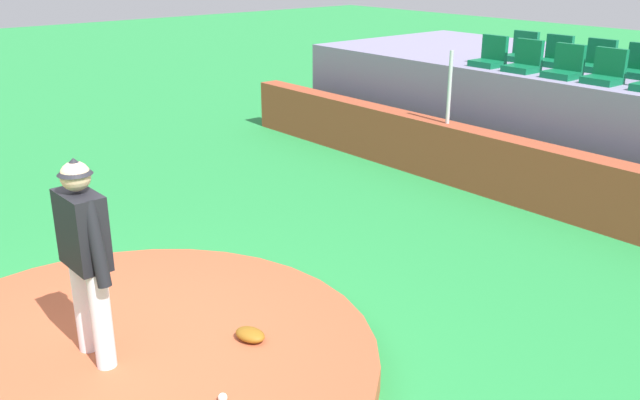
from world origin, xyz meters
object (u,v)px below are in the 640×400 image
stadium_chair_8 (555,56)px  stadium_chair_0 (490,57)px  pitcher (84,247)px  stadium_chair_2 (565,67)px  fielding_glove (250,335)px  stadium_chair_3 (606,72)px  baseball (223,398)px  stadium_chair_7 (522,52)px  stadium_chair_10 (639,67)px  stadium_chair_9 (597,61)px  stadium_chair_1 (525,62)px

stadium_chair_8 → stadium_chair_0: bearing=53.3°
pitcher → stadium_chair_2: 7.90m
fielding_glove → pitcher: bearing=47.5°
pitcher → stadium_chair_3: (0.07, 7.89, 0.56)m
stadium_chair_2 → baseball: bearing=103.7°
stadium_chair_2 → stadium_chair_7: size_ratio=1.00×
pitcher → fielding_glove: pitcher is taller
stadium_chair_10 → stadium_chair_2: bearing=53.2°
baseball → stadium_chair_8: (-2.55, 8.28, 1.56)m
stadium_chair_2 → stadium_chair_8: size_ratio=1.00×
stadium_chair_3 → stadium_chair_2: bearing=2.5°
fielding_glove → stadium_chair_9: bearing=-95.6°
stadium_chair_7 → stadium_chair_10: (2.13, -0.02, 0.00)m
fielding_glove → stadium_chair_10: size_ratio=0.60×
stadium_chair_0 → stadium_chair_8: bearing=-126.7°
fielding_glove → stadium_chair_3: stadium_chair_3 is taller
stadium_chair_2 → stadium_chair_9: bearing=-89.8°
stadium_chair_0 → stadium_chair_2: (1.41, -0.02, 0.00)m
baseball → stadium_chair_9: stadium_chair_9 is taller
baseball → stadium_chair_0: stadium_chair_0 is taller
fielding_glove → baseball: bearing=117.4°
stadium_chair_0 → stadium_chair_3: (2.05, 0.01, 0.00)m
baseball → stadium_chair_0: (-3.21, 7.39, 1.56)m
pitcher → stadium_chair_9: stadium_chair_9 is taller
fielding_glove → stadium_chair_10: (-0.50, 7.63, 1.55)m
fielding_glove → stadium_chair_2: (-1.20, 6.70, 1.55)m
pitcher → stadium_chair_1: (-1.30, 7.85, 0.56)m
pitcher → stadium_chair_7: (-2.01, 8.81, 0.56)m
pitcher → stadium_chair_10: bearing=87.9°
baseball → stadium_chair_8: stadium_chair_8 is taller
pitcher → stadium_chair_1: bearing=98.0°
stadium_chair_2 → stadium_chair_8: (-0.75, 0.91, 0.00)m
baseball → stadium_chair_0: 8.21m
stadium_chair_8 → stadium_chair_10: bearing=-179.1°
fielding_glove → stadium_chair_1: (-1.92, 6.69, 1.55)m
pitcher → fielding_glove: 1.64m
stadium_chair_0 → stadium_chair_2: same height
fielding_glove → stadium_chair_9: size_ratio=0.60×
stadium_chair_1 → stadium_chair_8: same height
stadium_chair_1 → stadium_chair_8: size_ratio=1.00×
stadium_chair_7 → stadium_chair_10: bearing=179.6°
stadium_chair_3 → stadium_chair_10: 0.90m
stadium_chair_2 → stadium_chair_3: size_ratio=1.00×
stadium_chair_2 → stadium_chair_8: 1.17m
stadium_chair_0 → stadium_chair_10: same height
stadium_chair_8 → stadium_chair_10: same height
pitcher → baseball: pitcher is taller
pitcher → stadium_chair_0: size_ratio=3.57×
pitcher → stadium_chair_2: bearing=92.9°
fielding_glove → stadium_chair_8: 8.00m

